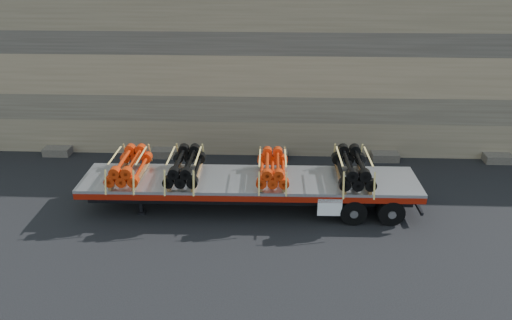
{
  "coord_description": "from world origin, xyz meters",
  "views": [
    {
      "loc": [
        2.05,
        -16.11,
        9.17
      ],
      "look_at": [
        1.33,
        1.07,
        1.51
      ],
      "focal_mm": 35.0,
      "sensor_mm": 36.0,
      "label": 1
    }
  ],
  "objects_px": {
    "bundle_midrear": "(273,169)",
    "bundle_rear": "(353,168)",
    "bundle_front": "(129,167)",
    "trailer": "(250,193)",
    "bundle_midfront": "(185,167)"
  },
  "relations": [
    {
      "from": "bundle_front",
      "to": "bundle_rear",
      "type": "bearing_deg",
      "value": -0.0
    },
    {
      "from": "bundle_front",
      "to": "trailer",
      "type": "bearing_deg",
      "value": 0.0
    },
    {
      "from": "trailer",
      "to": "bundle_midrear",
      "type": "distance_m",
      "value": 1.3
    },
    {
      "from": "trailer",
      "to": "bundle_midfront",
      "type": "height_order",
      "value": "bundle_midfront"
    },
    {
      "from": "bundle_front",
      "to": "bundle_rear",
      "type": "xyz_separation_m",
      "value": [
        8.05,
        0.11,
        0.03
      ]
    },
    {
      "from": "bundle_midrear",
      "to": "bundle_rear",
      "type": "bearing_deg",
      "value": -0.0
    },
    {
      "from": "trailer",
      "to": "bundle_front",
      "type": "relative_size",
      "value": 5.2
    },
    {
      "from": "bundle_midfront",
      "to": "bundle_rear",
      "type": "relative_size",
      "value": 0.96
    },
    {
      "from": "trailer",
      "to": "bundle_midrear",
      "type": "height_order",
      "value": "bundle_midrear"
    },
    {
      "from": "bundle_midfront",
      "to": "bundle_rear",
      "type": "xyz_separation_m",
      "value": [
        6.02,
        0.08,
        0.02
      ]
    },
    {
      "from": "bundle_midfront",
      "to": "bundle_midrear",
      "type": "height_order",
      "value": "bundle_midfront"
    },
    {
      "from": "bundle_front",
      "to": "bundle_midrear",
      "type": "relative_size",
      "value": 1.04
    },
    {
      "from": "bundle_midfront",
      "to": "bundle_midrear",
      "type": "relative_size",
      "value": 1.07
    },
    {
      "from": "bundle_midrear",
      "to": "bundle_rear",
      "type": "relative_size",
      "value": 0.9
    },
    {
      "from": "bundle_rear",
      "to": "bundle_front",
      "type": "bearing_deg",
      "value": 180.0
    }
  ]
}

